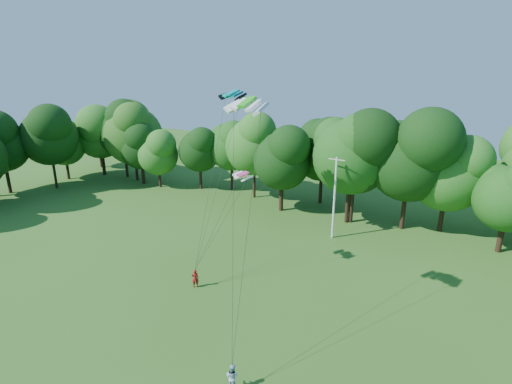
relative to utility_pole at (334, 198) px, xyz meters
The scene contains 8 objects.
utility_pole is the anchor object (origin of this frame).
kite_flyer_left 17.15m from the utility_pole, 113.44° to the right, with size 0.60×0.39×1.63m, color maroon.
kite_flyer_right 23.52m from the utility_pole, 85.06° to the right, with size 0.78×0.61×1.61m, color #A1BFE0.
kite_teal 15.19m from the utility_pole, 138.93° to the right, with size 3.06×2.09×0.56m.
kite_green 20.32m from the utility_pole, 91.78° to the right, with size 3.04×1.81×0.68m.
kite_pink 12.75m from the utility_pole, 112.36° to the right, with size 2.13×1.65×0.34m.
tree_back_west 36.11m from the utility_pole, 169.76° to the left, with size 10.05×10.05×14.62m.
tree_back_center 6.61m from the utility_pole, 86.05° to the left, with size 9.13×9.13×13.27m.
Camera 1 is at (14.47, -10.41, 17.82)m, focal length 28.00 mm.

